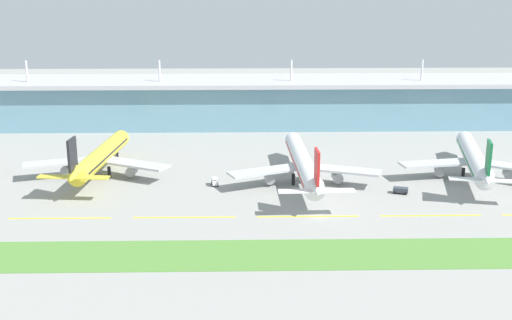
{
  "coord_description": "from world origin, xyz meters",
  "views": [
    {
      "loc": [
        -20.86,
        -169.99,
        63.92
      ],
      "look_at": [
        -16.62,
        32.49,
        7.0
      ],
      "focal_mm": 46.13,
      "sensor_mm": 36.0,
      "label": 1
    }
  ],
  "objects_px": {
    "airliner_center": "(303,164)",
    "pushback_tug": "(401,190)",
    "airliner_near_middle": "(100,157)",
    "airliner_far_middle": "(474,159)",
    "baggage_cart": "(215,182)"
  },
  "relations": [
    {
      "from": "baggage_cart",
      "to": "pushback_tug",
      "type": "distance_m",
      "value": 57.55
    },
    {
      "from": "baggage_cart",
      "to": "airliner_center",
      "type": "bearing_deg",
      "value": 3.37
    },
    {
      "from": "airliner_far_middle",
      "to": "pushback_tug",
      "type": "distance_m",
      "value": 31.85
    },
    {
      "from": "airliner_near_middle",
      "to": "airliner_far_middle",
      "type": "distance_m",
      "value": 122.34
    },
    {
      "from": "airliner_near_middle",
      "to": "airliner_far_middle",
      "type": "height_order",
      "value": "same"
    },
    {
      "from": "airliner_center",
      "to": "baggage_cart",
      "type": "height_order",
      "value": "airliner_center"
    },
    {
      "from": "airliner_near_middle",
      "to": "baggage_cart",
      "type": "relative_size",
      "value": 15.64
    },
    {
      "from": "airliner_center",
      "to": "pushback_tug",
      "type": "height_order",
      "value": "airliner_center"
    },
    {
      "from": "airliner_center",
      "to": "airliner_near_middle",
      "type": "bearing_deg",
      "value": 171.81
    },
    {
      "from": "pushback_tug",
      "to": "baggage_cart",
      "type": "bearing_deg",
      "value": 170.8
    },
    {
      "from": "airliner_center",
      "to": "pushback_tug",
      "type": "xyz_separation_m",
      "value": [
        28.82,
        -10.85,
        -5.35
      ]
    },
    {
      "from": "airliner_center",
      "to": "airliner_far_middle",
      "type": "distance_m",
      "value": 56.34
    },
    {
      "from": "airliner_near_middle",
      "to": "airliner_center",
      "type": "relative_size",
      "value": 0.87
    },
    {
      "from": "baggage_cart",
      "to": "pushback_tug",
      "type": "height_order",
      "value": "baggage_cart"
    },
    {
      "from": "airliner_far_middle",
      "to": "baggage_cart",
      "type": "distance_m",
      "value": 84.54
    }
  ]
}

